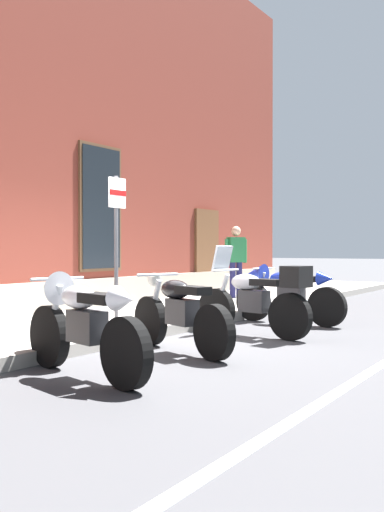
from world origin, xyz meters
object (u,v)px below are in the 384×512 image
(motorcycle_black_naked, at_px, (179,313))
(motorcycle_blue_sport, at_px, (285,291))
(motorcycle_white_sport, at_px, (80,320))
(motorcycle_silver_touring, at_px, (257,299))
(pedestrian_striped_shirt, at_px, (236,258))
(parking_sign, at_px, (117,228))

(motorcycle_black_naked, relative_size, motorcycle_blue_sport, 0.93)
(motorcycle_white_sport, distance_m, motorcycle_silver_touring, 3.42)
(motorcycle_blue_sport, bearing_deg, pedestrian_striped_shirt, 42.08)
(motorcycle_black_naked, distance_m, motorcycle_blue_sport, 3.31)
(motorcycle_white_sport, xyz_separation_m, motorcycle_blue_sport, (5.01, -0.04, -0.01))
(motorcycle_black_naked, bearing_deg, motorcycle_white_sport, 177.79)
(motorcycle_white_sport, xyz_separation_m, pedestrian_striped_shirt, (7.62, 2.31, 0.51))
(motorcycle_black_naked, xyz_separation_m, parking_sign, (0.64, 1.53, 1.11))
(motorcycle_silver_touring, bearing_deg, motorcycle_blue_sport, 9.05)
(pedestrian_striped_shirt, bearing_deg, motorcycle_black_naked, -158.13)
(pedestrian_striped_shirt, bearing_deg, motorcycle_blue_sport, -137.92)
(motorcycle_white_sport, xyz_separation_m, motorcycle_silver_touring, (3.41, -0.30, -0.01))
(parking_sign, bearing_deg, motorcycle_white_sport, -147.85)
(motorcycle_black_naked, distance_m, parking_sign, 2.00)
(motorcycle_black_naked, height_order, motorcycle_silver_touring, motorcycle_silver_touring)
(pedestrian_striped_shirt, height_order, parking_sign, parking_sign)
(motorcycle_blue_sport, height_order, parking_sign, parking_sign)
(motorcycle_black_naked, distance_m, pedestrian_striped_shirt, 6.41)
(motorcycle_white_sport, distance_m, motorcycle_black_naked, 1.70)
(pedestrian_striped_shirt, bearing_deg, motorcycle_white_sport, -163.12)
(motorcycle_white_sport, relative_size, motorcycle_black_naked, 1.05)
(motorcycle_silver_touring, distance_m, pedestrian_striped_shirt, 4.98)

